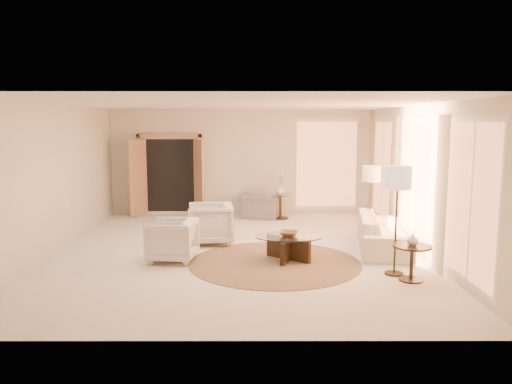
{
  "coord_description": "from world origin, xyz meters",
  "views": [
    {
      "loc": [
        0.39,
        -9.4,
        2.48
      ],
      "look_at": [
        0.4,
        0.4,
        1.1
      ],
      "focal_mm": 35.0,
      "sensor_mm": 36.0,
      "label": 1
    }
  ],
  "objects_px": {
    "side_table": "(280,204)",
    "end_table": "(412,257)",
    "coffee_table": "(288,245)",
    "side_vase": "(281,190)",
    "sofa": "(383,232)",
    "end_vase": "(413,240)",
    "armchair_left": "(210,222)",
    "floor_lamp_far": "(398,183)",
    "accent_chair": "(261,202)",
    "bowl": "(289,234)",
    "armchair_right": "(172,238)",
    "floor_lamp_near": "(371,177)"
  },
  "relations": [
    {
      "from": "coffee_table",
      "to": "floor_lamp_near",
      "type": "height_order",
      "value": "floor_lamp_near"
    },
    {
      "from": "coffee_table",
      "to": "side_vase",
      "type": "bearing_deg",
      "value": 89.27
    },
    {
      "from": "sofa",
      "to": "end_table",
      "type": "xyz_separation_m",
      "value": [
        -0.06,
        -1.97,
        0.05
      ]
    },
    {
      "from": "armchair_left",
      "to": "side_vase",
      "type": "distance_m",
      "value": 3.09
    },
    {
      "from": "armchair_left",
      "to": "end_table",
      "type": "xyz_separation_m",
      "value": [
        3.38,
        -2.44,
        -0.06
      ]
    },
    {
      "from": "coffee_table",
      "to": "floor_lamp_near",
      "type": "distance_m",
      "value": 2.6
    },
    {
      "from": "armchair_left",
      "to": "bowl",
      "type": "xyz_separation_m",
      "value": [
        1.52,
        -1.25,
        0.03
      ]
    },
    {
      "from": "armchair_left",
      "to": "floor_lamp_far",
      "type": "height_order",
      "value": "floor_lamp_far"
    },
    {
      "from": "armchair_right",
      "to": "side_table",
      "type": "distance_m",
      "value": 4.48
    },
    {
      "from": "sofa",
      "to": "end_vase",
      "type": "distance_m",
      "value": 2.0
    },
    {
      "from": "floor_lamp_far",
      "to": "bowl",
      "type": "bearing_deg",
      "value": 152.63
    },
    {
      "from": "accent_chair",
      "to": "bowl",
      "type": "bearing_deg",
      "value": 109.22
    },
    {
      "from": "floor_lamp_near",
      "to": "floor_lamp_far",
      "type": "xyz_separation_m",
      "value": [
        -0.14,
        -2.41,
        0.18
      ]
    },
    {
      "from": "armchair_left",
      "to": "side_table",
      "type": "distance_m",
      "value": 3.07
    },
    {
      "from": "armchair_left",
      "to": "side_vase",
      "type": "relative_size",
      "value": 3.5
    },
    {
      "from": "floor_lamp_near",
      "to": "bowl",
      "type": "xyz_separation_m",
      "value": [
        -1.82,
        -1.54,
        -0.85
      ]
    },
    {
      "from": "accent_chair",
      "to": "floor_lamp_near",
      "type": "distance_m",
      "value": 3.5
    },
    {
      "from": "accent_chair",
      "to": "floor_lamp_near",
      "type": "bearing_deg",
      "value": 145.13
    },
    {
      "from": "end_vase",
      "to": "side_vase",
      "type": "bearing_deg",
      "value": 109.57
    },
    {
      "from": "accent_chair",
      "to": "end_vase",
      "type": "relative_size",
      "value": 5.06
    },
    {
      "from": "armchair_right",
      "to": "floor_lamp_near",
      "type": "height_order",
      "value": "floor_lamp_near"
    },
    {
      "from": "coffee_table",
      "to": "end_table",
      "type": "bearing_deg",
      "value": -32.59
    },
    {
      "from": "coffee_table",
      "to": "floor_lamp_far",
      "type": "xyz_separation_m",
      "value": [
        1.68,
        -0.87,
        1.24
      ]
    },
    {
      "from": "sofa",
      "to": "side_table",
      "type": "height_order",
      "value": "sofa"
    },
    {
      "from": "end_table",
      "to": "floor_lamp_near",
      "type": "relative_size",
      "value": 0.38
    },
    {
      "from": "armchair_left",
      "to": "coffee_table",
      "type": "relative_size",
      "value": 0.6
    },
    {
      "from": "armchair_left",
      "to": "end_table",
      "type": "bearing_deg",
      "value": 48.17
    },
    {
      "from": "armchair_left",
      "to": "bowl",
      "type": "relative_size",
      "value": 2.63
    },
    {
      "from": "armchair_left",
      "to": "end_vase",
      "type": "relative_size",
      "value": 4.85
    },
    {
      "from": "coffee_table",
      "to": "end_vase",
      "type": "distance_m",
      "value": 2.24
    },
    {
      "from": "coffee_table",
      "to": "floor_lamp_near",
      "type": "relative_size",
      "value": 0.97
    },
    {
      "from": "coffee_table",
      "to": "floor_lamp_far",
      "type": "distance_m",
      "value": 2.26
    },
    {
      "from": "end_vase",
      "to": "end_table",
      "type": "bearing_deg",
      "value": 135.0
    },
    {
      "from": "armchair_left",
      "to": "coffee_table",
      "type": "bearing_deg",
      "value": 44.53
    },
    {
      "from": "accent_chair",
      "to": "floor_lamp_far",
      "type": "xyz_separation_m",
      "value": [
        2.14,
        -4.9,
        1.1
      ]
    },
    {
      "from": "end_table",
      "to": "coffee_table",
      "type": "bearing_deg",
      "value": 147.41
    },
    {
      "from": "side_table",
      "to": "sofa",
      "type": "bearing_deg",
      "value": -59.01
    },
    {
      "from": "accent_chair",
      "to": "side_table",
      "type": "xyz_separation_m",
      "value": [
        0.51,
        -0.13,
        -0.03
      ]
    },
    {
      "from": "end_table",
      "to": "floor_lamp_near",
      "type": "bearing_deg",
      "value": 90.83
    },
    {
      "from": "armchair_left",
      "to": "floor_lamp_near",
      "type": "height_order",
      "value": "floor_lamp_near"
    },
    {
      "from": "armchair_right",
      "to": "end_table",
      "type": "distance_m",
      "value": 4.12
    },
    {
      "from": "side_table",
      "to": "end_table",
      "type": "bearing_deg",
      "value": -70.43
    },
    {
      "from": "accent_chair",
      "to": "end_vase",
      "type": "height_order",
      "value": "accent_chair"
    },
    {
      "from": "armchair_left",
      "to": "bowl",
      "type": "height_order",
      "value": "armchair_left"
    },
    {
      "from": "sofa",
      "to": "end_table",
      "type": "relative_size",
      "value": 3.84
    },
    {
      "from": "armchair_left",
      "to": "end_vase",
      "type": "height_order",
      "value": "armchair_left"
    },
    {
      "from": "sofa",
      "to": "accent_chair",
      "type": "height_order",
      "value": "accent_chair"
    },
    {
      "from": "armchair_left",
      "to": "accent_chair",
      "type": "relative_size",
      "value": 0.96
    },
    {
      "from": "coffee_table",
      "to": "floor_lamp_far",
      "type": "relative_size",
      "value": 0.85
    },
    {
      "from": "sofa",
      "to": "end_vase",
      "type": "height_order",
      "value": "end_vase"
    }
  ]
}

